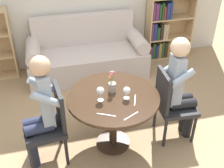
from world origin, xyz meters
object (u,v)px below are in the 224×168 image
object	(u,v)px
chair_right	(171,103)
person_left	(40,111)
chair_left	(50,122)
wine_glass_right	(127,91)
person_right	(180,88)
flower_vase	(112,84)
wine_glass_left	(100,91)
bookshelf_right	(163,29)
couch	(87,56)

from	to	relation	value
chair_right	person_left	size ratio (longest dim) A/B	0.70
chair_left	chair_right	world-z (taller)	same
wine_glass_right	person_right	bearing A→B (deg)	4.57
person_right	flower_vase	world-z (taller)	person_right
wine_glass_left	person_left	bearing A→B (deg)	179.55
bookshelf_right	wine_glass_right	distance (m)	2.44
person_right	flower_vase	xyz separation A→B (m)	(-0.76, 0.11, 0.10)
couch	wine_glass_left	world-z (taller)	couch
chair_right	flower_vase	world-z (taller)	flower_vase
bookshelf_right	person_right	bearing A→B (deg)	-108.24
chair_left	person_right	bearing A→B (deg)	83.75
wine_glass_right	chair_left	bearing A→B (deg)	176.21
chair_left	person_left	xyz separation A→B (m)	(-0.09, -0.02, 0.18)
bookshelf_right	person_left	xyz separation A→B (m)	(-2.20, -2.01, 0.14)
chair_right	wine_glass_left	world-z (taller)	chair_right
wine_glass_left	wine_glass_right	bearing A→B (deg)	-6.93
bookshelf_right	person_left	bearing A→B (deg)	-137.62
bookshelf_right	chair_left	xyz separation A→B (m)	(-2.12, -2.00, -0.03)
chair_right	chair_left	bearing A→B (deg)	93.49
chair_right	wine_glass_right	size ratio (longest dim) A/B	6.51
bookshelf_right	person_right	xyz separation A→B (m)	(-0.66, -2.00, 0.17)
chair_left	flower_vase	distance (m)	0.77
wine_glass_left	bookshelf_right	bearing A→B (deg)	51.98
wine_glass_left	person_right	bearing A→B (deg)	1.15
couch	person_left	world-z (taller)	person_left
person_right	wine_glass_right	size ratio (longest dim) A/B	9.43
person_left	person_right	distance (m)	1.55
wine_glass_left	flower_vase	world-z (taller)	flower_vase
wine_glass_left	flower_vase	bearing A→B (deg)	39.78
bookshelf_right	flower_vase	distance (m)	2.38
flower_vase	bookshelf_right	bearing A→B (deg)	53.03
chair_left	bookshelf_right	bearing A→B (deg)	127.14
chair_right	wine_glass_left	xyz separation A→B (m)	(-0.83, -0.03, 0.32)
person_right	couch	bearing A→B (deg)	27.19
person_left	bookshelf_right	bearing A→B (deg)	126.21
chair_right	person_left	bearing A→B (deg)	94.10
person_left	person_right	world-z (taller)	person_right
flower_vase	person_left	bearing A→B (deg)	-170.89
bookshelf_right	chair_right	xyz separation A→B (m)	(-0.74, -1.99, -0.03)
bookshelf_right	person_left	size ratio (longest dim) A/B	0.87
person_left	couch	bearing A→B (deg)	149.99
chair_left	person_left	size ratio (longest dim) A/B	0.70
chair_left	wine_glass_right	xyz separation A→B (m)	(0.81, -0.05, 0.30)
couch	person_right	bearing A→B (deg)	-66.06
chair_right	bookshelf_right	bearing A→B (deg)	-17.24
wine_glass_right	flower_vase	size ratio (longest dim) A/B	0.54
person_left	wine_glass_right	world-z (taller)	person_left
wine_glass_left	couch	bearing A→B (deg)	85.25
chair_left	wine_glass_right	distance (m)	0.87
wine_glass_right	couch	bearing A→B (deg)	94.04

